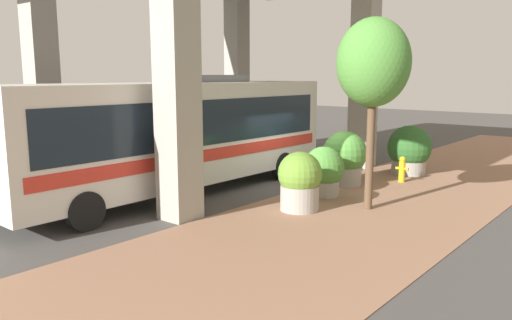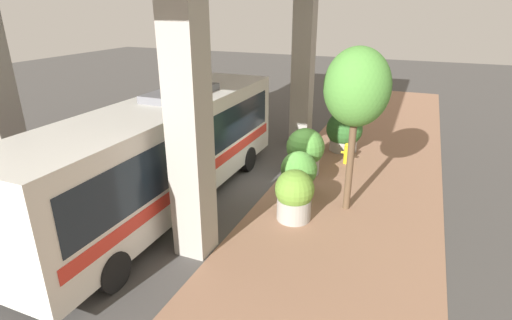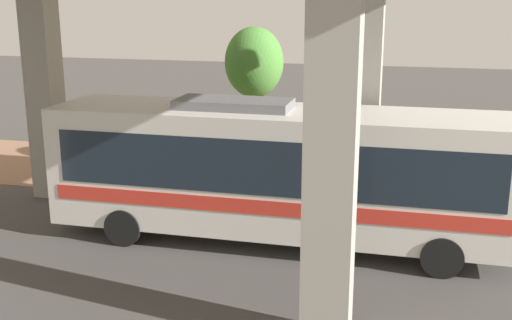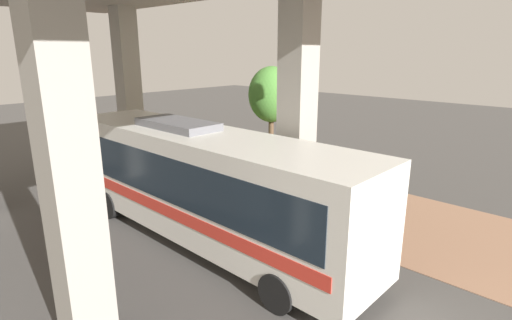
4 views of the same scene
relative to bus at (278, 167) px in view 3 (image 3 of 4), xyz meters
name	(u,v)px [view 3 (image 3 of 4)]	position (x,y,z in m)	size (l,w,h in m)	color
ground_plane	(202,201)	(-2.74, -3.06, -2.06)	(80.00, 80.00, 0.00)	#474442
sidewalk_strip	(229,175)	(-5.74, -3.06, -2.05)	(6.00, 40.00, 0.02)	#936B51
bus	(278,167)	(0.00, 0.00, 0.00)	(2.80, 11.96, 3.81)	silver
fire_hydrant	(139,163)	(-4.88, -6.16, -1.58)	(0.46, 0.22, 0.95)	gold
planter_front	(169,163)	(-3.51, -4.47, -1.10)	(1.53, 1.53, 1.90)	#9E998E
planter_middle	(224,169)	(-3.81, -2.63, -1.27)	(1.32, 1.32, 1.58)	#9E998E
planter_back	(92,152)	(-4.43, -7.79, -1.13)	(1.67, 1.67, 1.90)	#9E998E
planter_extra	(284,168)	(-4.24, -0.72, -1.21)	(1.25, 1.25, 1.70)	#9E998E
street_tree_near	(254,63)	(-5.68, -2.08, 2.04)	(2.02, 2.02, 5.35)	brown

